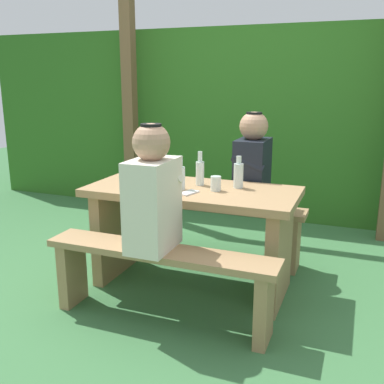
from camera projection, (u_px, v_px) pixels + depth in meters
ground_plane at (192, 285)px, 3.15m from camera, size 12.00×12.00×0.00m
hedge_backdrop at (262, 122)px, 4.76m from camera, size 6.40×0.69×1.91m
pergola_post_left at (130, 105)px, 4.65m from camera, size 0.12×0.12×2.29m
picnic_table at (192, 220)px, 3.03m from camera, size 1.40×0.64×0.70m
bench_near at (160, 270)px, 2.60m from camera, size 1.40×0.24×0.46m
bench_far at (216, 219)px, 3.53m from camera, size 1.40×0.24×0.46m
person_white_shirt at (153, 193)px, 2.50m from camera, size 0.25×0.35×0.72m
person_black_coat at (252, 164)px, 3.31m from camera, size 0.25×0.35×0.72m
drinking_glass at (216, 184)px, 2.89m from camera, size 0.07×0.07×0.10m
bottle_left at (238, 175)px, 2.96m from camera, size 0.06×0.06×0.21m
bottle_right at (200, 172)px, 3.03m from camera, size 0.06×0.06×0.23m
bottle_center at (180, 176)px, 2.91m from camera, size 0.06×0.06×0.22m
cell_phone at (189, 193)px, 2.83m from camera, size 0.11×0.15×0.01m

